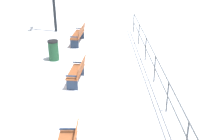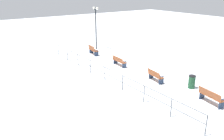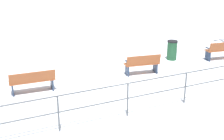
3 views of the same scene
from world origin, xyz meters
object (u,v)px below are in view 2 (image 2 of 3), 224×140
(bench_third, at_px, (119,61))
(trash_bin, at_px, (192,82))
(bench_fourth, at_px, (93,50))
(bench_nearest, at_px, (211,96))
(lamppost_middle, at_px, (96,20))
(bench_second, at_px, (155,76))

(bench_third, relative_size, trash_bin, 1.76)
(trash_bin, bearing_deg, bench_fourth, 95.70)
(bench_nearest, distance_m, trash_bin, 2.38)
(bench_third, xyz_separation_m, trash_bin, (1.14, -6.73, 0.01))
(bench_nearest, height_order, trash_bin, trash_bin)
(bench_fourth, distance_m, lamppost_middle, 3.56)
(bench_second, distance_m, trash_bin, 2.57)
(bench_second, xyz_separation_m, lamppost_middle, (1.57, 10.71, 2.69))
(bench_nearest, bearing_deg, bench_third, 99.92)
(lamppost_middle, height_order, trash_bin, lamppost_middle)
(bench_second, relative_size, bench_fourth, 0.99)
(bench_third, relative_size, lamppost_middle, 0.35)
(bench_nearest, xyz_separation_m, bench_fourth, (-0.08, 13.33, 0.01))
(bench_second, bearing_deg, lamppost_middle, 90.83)
(bench_nearest, relative_size, trash_bin, 1.88)
(bench_nearest, relative_size, lamppost_middle, 0.38)
(trash_bin, bearing_deg, bench_nearest, -115.71)
(bench_second, relative_size, trash_bin, 1.64)
(bench_nearest, distance_m, bench_second, 4.44)
(bench_nearest, distance_m, lamppost_middle, 15.46)
(bench_fourth, xyz_separation_m, trash_bin, (1.12, -11.18, -0.03))
(bench_nearest, relative_size, bench_fourth, 1.14)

